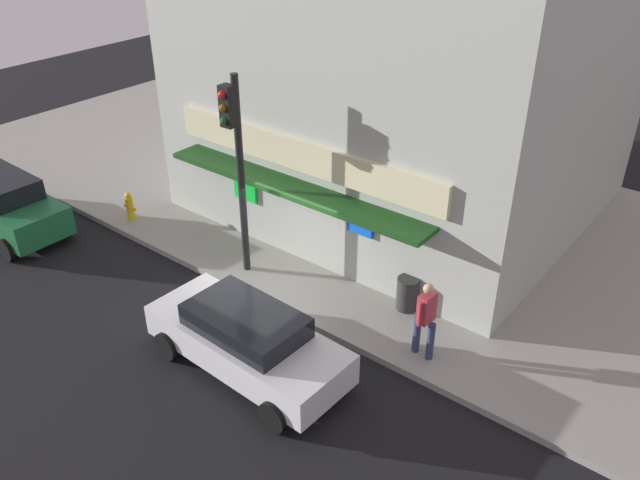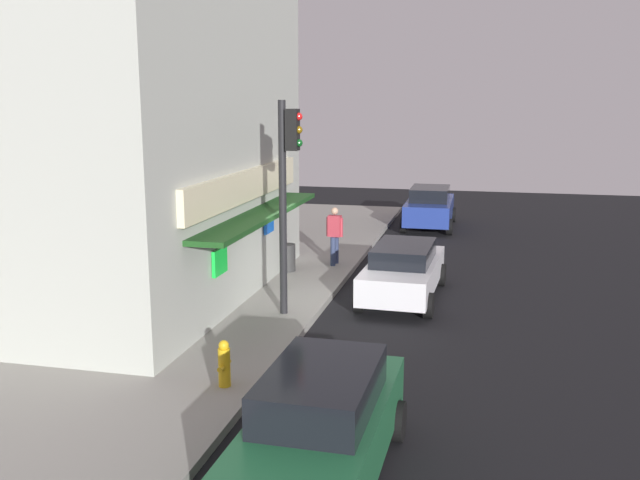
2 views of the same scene
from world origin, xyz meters
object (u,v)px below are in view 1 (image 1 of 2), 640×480
Objects in this scene: trash_can at (407,293)px; pedestrian at (426,317)px; fire_hydrant at (130,207)px; potted_plant_by_window at (253,212)px; traffic_light at (236,152)px; parked_car_green at (4,203)px; potted_plant_by_doorway at (212,195)px; parked_car_white at (247,339)px.

pedestrian is at bearing -46.86° from trash_can.
fire_hydrant is 3.65m from potted_plant_by_window.
pedestrian is at bearing -0.23° from traffic_light.
parked_car_green is at bearing -136.49° from fire_hydrant.
parked_car_white is (5.58, -4.32, 0.13)m from potted_plant_by_doorway.
fire_hydrant is 9.78m from pedestrian.
fire_hydrant is 8.72m from trash_can.
trash_can is 0.18× the size of parked_car_white.
traffic_light is 4.43m from parked_car_white.
traffic_light reaches higher than parked_car_white.
traffic_light is at bearing -30.99° from potted_plant_by_doorway.
parked_car_green is at bearing -132.64° from potted_plant_by_doorway.
parked_car_white is (3.94, -4.35, 0.17)m from potted_plant_by_window.
potted_plant_by_doorway reaches higher than potted_plant_by_window.
potted_plant_by_doorway is at bearing 52.92° from fire_hydrant.
trash_can is at bearing 66.73° from parked_car_white.
trash_can is at bearing -6.74° from potted_plant_by_window.
parked_car_white is (2.54, -2.49, -2.65)m from traffic_light.
potted_plant_by_doorway is at bearing 167.45° from pedestrian.
fire_hydrant is 1.06× the size of trash_can.
fire_hydrant is at bearing -171.51° from trash_can.
pedestrian reaches higher than trash_can.
trash_can is (8.62, 1.29, -0.01)m from fire_hydrant.
parked_car_white is at bearing -37.74° from potted_plant_by_doorway.
traffic_light is 5.70× the size of potted_plant_by_doorway.
parked_car_green is at bearing -160.58° from traffic_light.
fire_hydrant is at bearing -179.63° from pedestrian.
parked_car_green is (-3.96, -4.30, 0.21)m from potted_plant_by_doorway.
parked_car_green is (-7.01, -2.47, -2.56)m from traffic_light.
potted_plant_by_doorway is at bearing 175.00° from trash_can.
fire_hydrant is at bearing -178.94° from traffic_light.
pedestrian is 0.41× the size of parked_car_green.
trash_can is 4.03m from parked_car_white.
potted_plant_by_window reaches higher than trash_can.
potted_plant_by_doorway is 0.20× the size of parked_car_green.
parked_car_green is at bearing -168.71° from pedestrian.
parked_car_green reaches higher than potted_plant_by_doorway.
traffic_light reaches higher than parked_car_green.
parked_car_green is at bearing -142.34° from potted_plant_by_window.
parked_car_white reaches higher than potted_plant_by_doorway.
traffic_light is at bearing 135.50° from parked_car_white.
fire_hydrant is 3.48m from parked_car_green.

